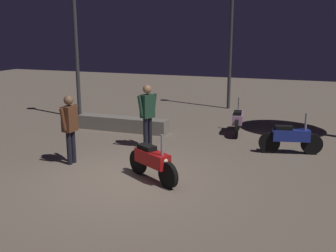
{
  "coord_description": "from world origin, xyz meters",
  "views": [
    {
      "loc": [
        3.69,
        -7.41,
        3.21
      ],
      "look_at": [
        0.57,
        1.18,
        1.0
      ],
      "focal_mm": 42.45,
      "sensor_mm": 36.0,
      "label": 1
    }
  ],
  "objects_px": {
    "person_rider_beside": "(70,123)",
    "streetlamp_near": "(76,34)",
    "motorcycle_blue_parked_left": "(291,138)",
    "motorcycle_pink_parked_right": "(238,120)",
    "streetlamp_far": "(231,26)",
    "person_bystander_far": "(147,110)",
    "motorcycle_red_foreground": "(152,161)"
  },
  "relations": [
    {
      "from": "person_bystander_far",
      "to": "motorcycle_red_foreground",
      "type": "bearing_deg",
      "value": 142.95
    },
    {
      "from": "motorcycle_red_foreground",
      "to": "streetlamp_near",
      "type": "xyz_separation_m",
      "value": [
        -4.99,
        5.01,
        2.65
      ]
    },
    {
      "from": "person_rider_beside",
      "to": "person_bystander_far",
      "type": "distance_m",
      "value": 2.27
    },
    {
      "from": "motorcycle_red_foreground",
      "to": "person_rider_beside",
      "type": "bearing_deg",
      "value": -157.69
    },
    {
      "from": "person_bystander_far",
      "to": "streetlamp_far",
      "type": "distance_m",
      "value": 6.93
    },
    {
      "from": "motorcycle_blue_parked_left",
      "to": "streetlamp_near",
      "type": "bearing_deg",
      "value": 152.68
    },
    {
      "from": "motorcycle_red_foreground",
      "to": "streetlamp_near",
      "type": "height_order",
      "value": "streetlamp_near"
    },
    {
      "from": "person_bystander_far",
      "to": "streetlamp_far",
      "type": "height_order",
      "value": "streetlamp_far"
    },
    {
      "from": "person_rider_beside",
      "to": "person_bystander_far",
      "type": "xyz_separation_m",
      "value": [
        1.23,
        1.9,
        0.05
      ]
    },
    {
      "from": "motorcycle_pink_parked_right",
      "to": "streetlamp_far",
      "type": "distance_m",
      "value": 5.12
    },
    {
      "from": "person_rider_beside",
      "to": "motorcycle_pink_parked_right",
      "type": "bearing_deg",
      "value": 56.86
    },
    {
      "from": "motorcycle_blue_parked_left",
      "to": "streetlamp_near",
      "type": "relative_size",
      "value": 0.34
    },
    {
      "from": "person_rider_beside",
      "to": "motorcycle_red_foreground",
      "type": "bearing_deg",
      "value": -4.83
    },
    {
      "from": "motorcycle_blue_parked_left",
      "to": "streetlamp_near",
      "type": "xyz_separation_m",
      "value": [
        -7.71,
        1.96,
        2.65
      ]
    },
    {
      "from": "motorcycle_red_foreground",
      "to": "person_bystander_far",
      "type": "bearing_deg",
      "value": 146.53
    },
    {
      "from": "motorcycle_pink_parked_right",
      "to": "person_bystander_far",
      "type": "xyz_separation_m",
      "value": [
        -2.08,
        -2.42,
        0.63
      ]
    },
    {
      "from": "motorcycle_red_foreground",
      "to": "person_rider_beside",
      "type": "height_order",
      "value": "person_rider_beside"
    },
    {
      "from": "person_bystander_far",
      "to": "streetlamp_far",
      "type": "xyz_separation_m",
      "value": [
        0.96,
        6.46,
        2.31
      ]
    },
    {
      "from": "motorcycle_red_foreground",
      "to": "motorcycle_blue_parked_left",
      "type": "bearing_deg",
      "value": 79.71
    },
    {
      "from": "person_bystander_far",
      "to": "streetlamp_far",
      "type": "relative_size",
      "value": 0.33
    },
    {
      "from": "person_rider_beside",
      "to": "streetlamp_near",
      "type": "height_order",
      "value": "streetlamp_near"
    },
    {
      "from": "motorcycle_pink_parked_right",
      "to": "person_rider_beside",
      "type": "relative_size",
      "value": 0.98
    },
    {
      "from": "motorcycle_pink_parked_right",
      "to": "streetlamp_near",
      "type": "xyz_separation_m",
      "value": [
        -6.0,
        0.31,
        2.65
      ]
    },
    {
      "from": "motorcycle_red_foreground",
      "to": "person_rider_beside",
      "type": "xyz_separation_m",
      "value": [
        -2.3,
        0.37,
        0.58
      ]
    },
    {
      "from": "motorcycle_blue_parked_left",
      "to": "person_bystander_far",
      "type": "bearing_deg",
      "value": 178.5
    },
    {
      "from": "motorcycle_red_foreground",
      "to": "streetlamp_near",
      "type": "distance_m",
      "value": 7.55
    },
    {
      "from": "person_rider_beside",
      "to": "streetlamp_far",
      "type": "xyz_separation_m",
      "value": [
        2.2,
        8.36,
        2.36
      ]
    },
    {
      "from": "motorcycle_pink_parked_right",
      "to": "streetlamp_near",
      "type": "height_order",
      "value": "streetlamp_near"
    },
    {
      "from": "motorcycle_blue_parked_left",
      "to": "streetlamp_far",
      "type": "distance_m",
      "value": 7.0
    },
    {
      "from": "motorcycle_blue_parked_left",
      "to": "person_rider_beside",
      "type": "bearing_deg",
      "value": -164.98
    },
    {
      "from": "motorcycle_pink_parked_right",
      "to": "person_bystander_far",
      "type": "height_order",
      "value": "person_bystander_far"
    },
    {
      "from": "motorcycle_pink_parked_right",
      "to": "person_bystander_far",
      "type": "distance_m",
      "value": 3.25
    }
  ]
}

